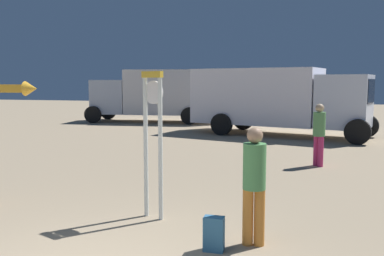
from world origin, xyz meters
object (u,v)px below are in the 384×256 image
(backpack, at_px, (214,234))
(box_truck_far, at_px, (161,94))
(arrow_sign, at_px, (4,116))
(person_near_clock, at_px, (254,180))
(person_distant, at_px, (319,132))
(box_truck_near, at_px, (275,98))
(standing_clock, at_px, (153,132))

(backpack, xyz_separation_m, box_truck_far, (-6.46, 16.49, 1.33))
(arrow_sign, distance_m, box_truck_far, 15.71)
(arrow_sign, bearing_deg, person_near_clock, -8.45)
(person_distant, distance_m, box_truck_near, 6.46)
(person_distant, bearing_deg, arrow_sign, -136.69)
(box_truck_far, bearing_deg, person_near_clock, -66.78)
(person_near_clock, bearing_deg, arrow_sign, 171.55)
(backpack, distance_m, box_truck_near, 12.42)
(person_near_clock, height_order, person_distant, person_distant)
(person_distant, bearing_deg, standing_clock, -118.43)
(box_truck_near, bearing_deg, box_truck_far, 147.25)
(person_near_clock, distance_m, backpack, 0.89)
(person_near_clock, relative_size, person_distant, 0.98)
(arrow_sign, xyz_separation_m, box_truck_near, (3.91, 11.37, -0.08))
(backpack, relative_size, box_truck_far, 0.06)
(box_truck_near, relative_size, box_truck_far, 1.03)
(person_near_clock, xyz_separation_m, box_truck_near, (-0.50, 12.02, 0.64))
(box_truck_near, bearing_deg, backpack, -89.89)
(backpack, height_order, box_truck_far, box_truck_far)
(standing_clock, distance_m, box_truck_near, 11.35)
(person_distant, relative_size, box_truck_near, 0.21)
(standing_clock, distance_m, person_near_clock, 1.92)
(arrow_sign, relative_size, box_truck_far, 0.33)
(arrow_sign, relative_size, person_near_clock, 1.55)
(arrow_sign, height_order, person_distant, arrow_sign)
(standing_clock, relative_size, box_truck_near, 0.31)
(standing_clock, xyz_separation_m, box_truck_far, (-5.23, 15.42, 0.15))
(person_distant, distance_m, box_truck_far, 13.10)
(arrow_sign, distance_m, backpack, 4.28)
(standing_clock, distance_m, arrow_sign, 2.72)
(box_truck_near, distance_m, box_truck_far, 7.65)
(standing_clock, xyz_separation_m, box_truck_near, (1.20, 11.28, 0.13))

